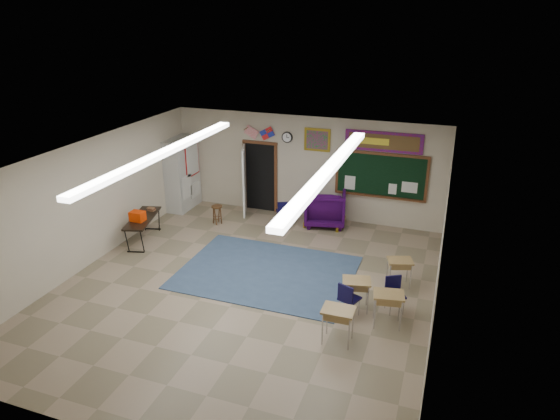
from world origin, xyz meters
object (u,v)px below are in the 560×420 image
(wingback_armchair, at_px, (325,207))
(wooden_stool, at_px, (217,214))
(folding_table, at_px, (143,228))
(student_desk_front_left, at_px, (356,293))
(student_desk_front_right, at_px, (399,271))

(wingback_armchair, xyz_separation_m, wooden_stool, (-2.93, -1.02, -0.24))
(folding_table, bearing_deg, wingback_armchair, 16.99)
(student_desk_front_left, bearing_deg, student_desk_front_right, 46.97)
(student_desk_front_right, bearing_deg, wooden_stool, 142.80)
(student_desk_front_right, xyz_separation_m, folding_table, (-6.71, 0.12, 0.00))
(student_desk_front_right, height_order, wooden_stool, student_desk_front_right)
(student_desk_front_right, xyz_separation_m, wooden_stool, (-5.37, 1.81, -0.08))
(wingback_armchair, relative_size, student_desk_front_right, 1.77)
(folding_table, xyz_separation_m, wooden_stool, (1.34, 1.69, -0.09))
(wingback_armchair, relative_size, wooden_stool, 2.12)
(student_desk_front_right, distance_m, wooden_stool, 5.67)
(wingback_armchair, bearing_deg, folding_table, 19.68)
(student_desk_front_right, bearing_deg, wingback_armchair, 112.17)
(wooden_stool, bearing_deg, wingback_armchair, 19.23)
(wingback_armchair, distance_m, wooden_stool, 3.11)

